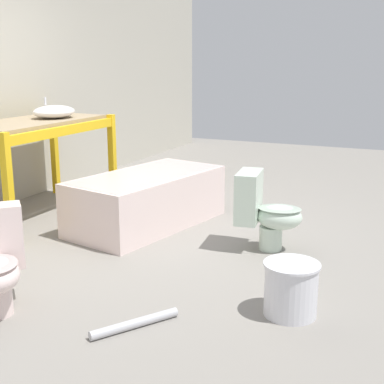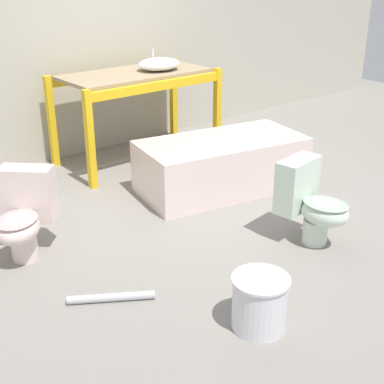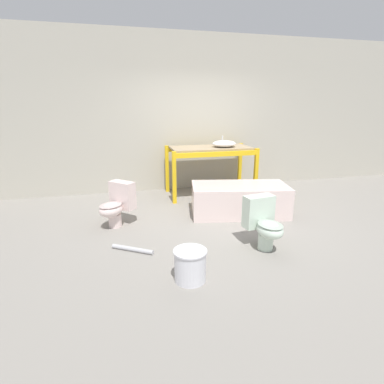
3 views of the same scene
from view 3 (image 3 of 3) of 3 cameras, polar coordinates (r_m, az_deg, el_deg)
The scene contains 9 objects.
ground_plane at distance 5.08m, azimuth 5.38°, elevation -4.56°, with size 12.00×12.00×0.00m, color gray.
warehouse_wall_rear at distance 6.56m, azimuth 0.16°, elevation 14.59°, with size 10.80×0.08×3.20m.
shelving_rack at distance 6.09m, azimuth 3.52°, elevation 7.18°, with size 1.72×0.89×0.99m.
sink_basin at distance 6.06m, azimuth 6.14°, elevation 9.14°, with size 0.48×0.39×0.21m.
bathtub_main at distance 5.12m, azimuth 9.04°, elevation -1.02°, with size 1.71×1.07×0.51m.
toilet_near at distance 3.99m, azimuth 13.54°, elevation -5.62°, with size 0.43×0.59×0.67m.
toilet_far at distance 4.71m, azimuth -14.12°, elevation -2.19°, with size 0.63×0.64×0.67m.
bucket_white at distance 3.26m, azimuth -0.35°, elevation -13.67°, with size 0.36×0.36×0.35m.
loose_pipe at distance 3.97m, azimuth -11.26°, elevation -10.63°, with size 0.52×0.36×0.06m.
Camera 3 is at (-1.60, -4.47, 1.82)m, focal length 28.00 mm.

